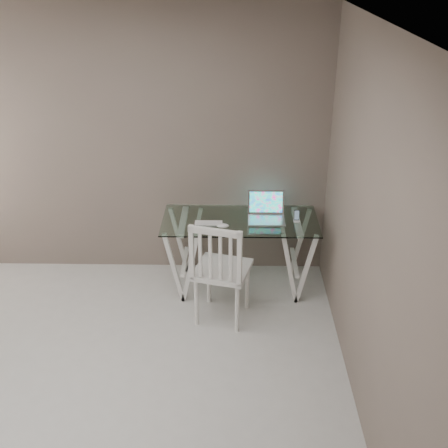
# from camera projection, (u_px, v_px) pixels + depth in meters

# --- Properties ---
(room) EXTENTS (4.50, 4.52, 2.71)m
(room) POSITION_uv_depth(u_px,v_px,m) (46.00, 207.00, 3.36)
(room) COLOR #B4B2AC
(room) RESTS_ON ground
(desk) EXTENTS (1.50, 0.70, 0.75)m
(desk) POSITION_uv_depth(u_px,v_px,m) (240.00, 253.00, 5.57)
(desk) COLOR silver
(desk) RESTS_ON ground
(chair) EXTENTS (0.57, 0.57, 1.03)m
(chair) POSITION_uv_depth(u_px,v_px,m) (220.00, 268.00, 4.95)
(chair) COLOR silver
(chair) RESTS_ON ground
(laptop) EXTENTS (0.35, 0.32, 0.24)m
(laptop) POSITION_uv_depth(u_px,v_px,m) (266.00, 212.00, 5.42)
(laptop) COLOR #B3B3B7
(laptop) RESTS_ON desk
(keyboard) EXTENTS (0.28, 0.12, 0.01)m
(keyboard) POSITION_uv_depth(u_px,v_px,m) (209.00, 223.00, 5.34)
(keyboard) COLOR silver
(keyboard) RESTS_ON desk
(mouse) EXTENTS (0.12, 0.07, 0.04)m
(mouse) POSITION_uv_depth(u_px,v_px,m) (223.00, 226.00, 5.26)
(mouse) COLOR white
(mouse) RESTS_ON desk
(phone_dock) EXTENTS (0.06, 0.06, 0.12)m
(phone_dock) POSITION_uv_depth(u_px,v_px,m) (297.00, 218.00, 5.37)
(phone_dock) COLOR white
(phone_dock) RESTS_ON desk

